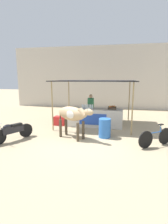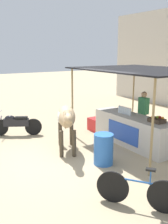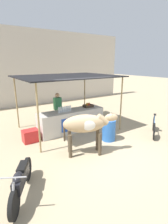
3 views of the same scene
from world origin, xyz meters
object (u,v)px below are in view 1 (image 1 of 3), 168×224
(stall_counter, at_px, (94,118))
(bicycle_leaning, at_px, (156,137))
(fruit_crate, at_px, (112,108))
(motorcycle_parked, at_px, (12,131))
(cow, at_px, (73,115))
(vendor_behind_counter, at_px, (91,108))
(cooler_box, at_px, (60,121))
(water_barrel, at_px, (105,128))

(stall_counter, distance_m, bicycle_leaning, 3.58)
(fruit_crate, xyz_separation_m, motorcycle_parked, (-3.92, -2.92, -0.61))
(stall_counter, relative_size, bicycle_leaning, 2.20)
(stall_counter, distance_m, fruit_crate, 1.10)
(cow, bearing_deg, motorcycle_parked, -161.27)
(vendor_behind_counter, relative_size, cooler_box, 2.75)
(vendor_behind_counter, distance_m, cooler_box, 1.91)
(cow, bearing_deg, water_barrel, 16.23)
(fruit_crate, bearing_deg, stall_counter, -176.65)
(vendor_behind_counter, bearing_deg, water_barrel, -67.24)
(vendor_behind_counter, relative_size, water_barrel, 1.97)
(water_barrel, xyz_separation_m, cow, (-1.34, -0.39, 0.61))
(water_barrel, height_order, cow, cow)
(fruit_crate, bearing_deg, bicycle_leaning, -53.34)
(stall_counter, xyz_separation_m, vendor_behind_counter, (-0.30, 0.75, 0.37))
(motorcycle_parked, xyz_separation_m, bicycle_leaning, (5.69, 0.54, -0.08))
(motorcycle_parked, relative_size, bicycle_leaning, 1.18)
(vendor_behind_counter, xyz_separation_m, water_barrel, (1.02, -2.43, -0.43))
(stall_counter, height_order, cow, cow)
(vendor_behind_counter, bearing_deg, motorcycle_parked, -126.46)
(vendor_behind_counter, height_order, motorcycle_parked, vendor_behind_counter)
(vendor_behind_counter, xyz_separation_m, cow, (-0.32, -2.82, 0.18))
(cooler_box, height_order, cow, cow)
(bicycle_leaning, bearing_deg, cow, 175.64)
(cooler_box, distance_m, bicycle_leaning, 5.12)
(vendor_behind_counter, distance_m, cow, 2.85)
(fruit_crate, height_order, cow, cow)
(vendor_behind_counter, xyz_separation_m, cooler_box, (-1.60, -0.85, -0.61))
(stall_counter, height_order, water_barrel, stall_counter)
(vendor_behind_counter, distance_m, bicycle_leaning, 4.34)
(cooler_box, xyz_separation_m, motorcycle_parked, (-1.08, -2.77, 0.19))
(cow, height_order, motorcycle_parked, cow)
(motorcycle_parked, bearing_deg, stall_counter, 43.96)
(stall_counter, relative_size, cow, 1.67)
(cooler_box, distance_m, water_barrel, 3.06)
(cow, distance_m, bicycle_leaning, 3.41)
(stall_counter, relative_size, motorcycle_parked, 1.85)
(motorcycle_parked, bearing_deg, water_barrel, 17.83)
(cow, distance_m, motorcycle_parked, 2.56)
(vendor_behind_counter, bearing_deg, fruit_crate, -29.27)
(vendor_behind_counter, relative_size, bicycle_leaning, 1.21)
(motorcycle_parked, bearing_deg, bicycle_leaning, 5.47)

